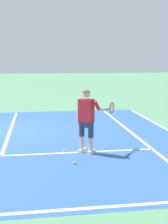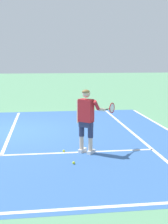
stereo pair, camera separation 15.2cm
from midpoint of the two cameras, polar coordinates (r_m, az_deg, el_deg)
ground_plane at (r=11.17m, az=-13.75°, el=-3.45°), size 80.00×80.00×0.00m
court_inner_surface at (r=10.05m, az=-14.32°, el=-4.96°), size 10.98×9.97×0.00m
line_service at (r=8.50m, az=-15.37°, el=-7.72°), size 8.23×0.10×0.01m
line_centre_service at (r=11.58m, az=-13.57°, el=-2.95°), size 0.10×6.40×0.01m
line_singles_right at (r=10.46m, az=8.78°, el=-4.16°), size 0.10×9.57×0.01m
tennis_player at (r=8.22m, az=0.04°, el=-0.87°), size 1.13×0.80×1.71m
tennis_ball_near_feet at (r=8.53m, az=-4.20°, el=-7.12°), size 0.07×0.07×0.07m
tennis_ball_by_baseline at (r=7.60m, az=-2.30°, el=-9.26°), size 0.07×0.07×0.07m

